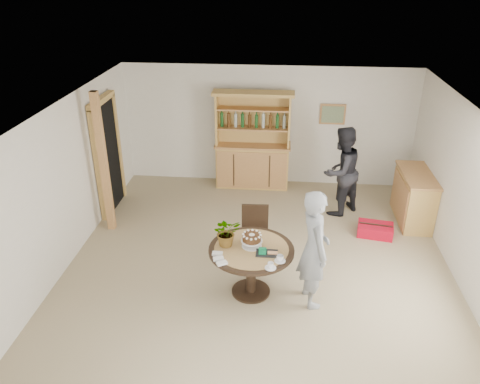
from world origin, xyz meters
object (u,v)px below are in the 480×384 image
Objects in this scene: teen_boy at (314,249)px; red_suitcase at (375,230)px; dining_chair at (255,231)px; adult_person at (341,171)px; hutch at (253,155)px; sideboard at (414,197)px; dining_table at (251,257)px.

red_suitcase is (1.21, 1.89, -0.76)m from teen_boy.
dining_chair is 2.31m from adult_person.
teen_boy is (1.08, -3.73, 0.17)m from hutch.
red_suitcase is at bearing -47.47° from teen_boy.
sideboard is 1.40m from adult_person.
sideboard is 3.19m from teen_boy.
adult_person is 1.24m from red_suitcase.
sideboard is at bearing -22.21° from hutch.
sideboard is at bearing -52.95° from teen_boy.
teen_boy reaches higher than dining_chair.
hutch is 3.00m from red_suitcase.
sideboard is 1.03m from red_suitcase.
hutch is 1.20× the size of adult_person.
sideboard reaches higher than dining_table.
teen_boy is (0.85, -0.93, 0.33)m from dining_chair.
dining_chair reaches higher than dining_table.
hutch is at bearing 1.38° from teen_boy.
dining_chair is (0.23, -2.80, -0.15)m from hutch.
dining_table is 2.98m from adult_person.
dining_table is at bearing 17.49° from adult_person.
hutch is at bearing 91.92° from dining_chair.
sideboard is 3.22m from dining_chair.
red_suitcase is (2.06, 1.79, -0.50)m from dining_table.
adult_person is (0.62, 2.68, -0.01)m from teen_boy.
dining_table is at bearing -86.34° from hutch.
dining_chair is at bearing -150.95° from sideboard.
dining_table is 0.83m from dining_chair.
dining_table is (-2.81, -2.39, 0.13)m from sideboard.
dining_chair is at bearing 90.26° from dining_table.
teen_boy reaches higher than adult_person.
red_suitcase is (2.29, -1.84, -0.59)m from hutch.
red_suitcase is at bearing -141.06° from sideboard.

